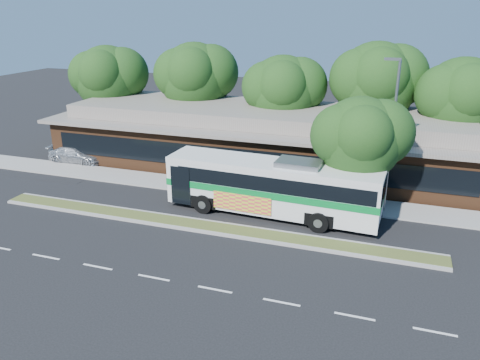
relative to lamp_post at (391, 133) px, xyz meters
The scene contains 14 objects.
ground 12.31m from the lamp_post, 147.90° to the right, with size 120.00×120.00×0.00m, color black.
median_strip 12.00m from the lamp_post, 150.55° to the right, with size 26.00×1.10×0.15m, color #485021.
sidewalk 10.73m from the lamp_post, behind, with size 44.00×2.60×0.12m, color gray.
parking_lot 28.28m from the lamp_post, behind, with size 14.00×12.00×0.01m, color black.
plaza_building 12.17m from the lamp_post, 143.84° to the left, with size 33.20×11.20×4.45m.
lamp_post is the anchor object (origin of this frame).
tree_bg_a 25.84m from the lamp_post, 159.27° to the left, with size 6.47×5.80×8.63m.
tree_bg_b 19.10m from the lamp_post, 147.83° to the left, with size 6.69×6.00×9.00m.
tree_bg_c 12.27m from the lamp_post, 131.77° to the left, with size 6.24×5.60×8.26m.
tree_bg_d 10.32m from the lamp_post, 96.28° to the left, with size 6.91×6.20×9.37m.
tree_bg_e 10.38m from the lamp_post, 62.02° to the left, with size 6.47×5.80×8.50m.
transit_bus 7.32m from the lamp_post, 158.54° to the right, with size 12.73×3.40×3.54m.
sedan 24.11m from the lamp_post, behind, with size 1.87×4.60×1.34m, color #B7BABF.
sidewalk_tree 1.47m from the lamp_post, 156.46° to the right, with size 5.45×4.89×7.02m.
Camera 1 is at (9.64, -21.30, 11.56)m, focal length 35.00 mm.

